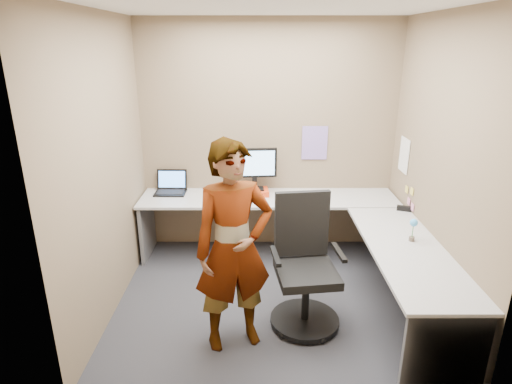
{
  "coord_description": "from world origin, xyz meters",
  "views": [
    {
      "loc": [
        -0.15,
        -3.67,
        2.44
      ],
      "look_at": [
        -0.15,
        0.25,
        1.05
      ],
      "focal_mm": 30.0,
      "sensor_mm": 36.0,
      "label": 1
    }
  ],
  "objects_px": {
    "desk": "(312,229)",
    "person": "(234,248)",
    "office_chair": "(305,274)",
    "monitor": "(255,165)"
  },
  "relations": [
    {
      "from": "monitor",
      "to": "person",
      "type": "distance_m",
      "value": 1.72
    },
    {
      "from": "person",
      "to": "desk",
      "type": "bearing_deg",
      "value": 33.88
    },
    {
      "from": "desk",
      "to": "person",
      "type": "height_order",
      "value": "person"
    },
    {
      "from": "office_chair",
      "to": "person",
      "type": "distance_m",
      "value": 0.79
    },
    {
      "from": "person",
      "to": "office_chair",
      "type": "bearing_deg",
      "value": 6.35
    },
    {
      "from": "monitor",
      "to": "desk",
      "type": "bearing_deg",
      "value": -53.91
    },
    {
      "from": "desk",
      "to": "office_chair",
      "type": "distance_m",
      "value": 0.74
    },
    {
      "from": "desk",
      "to": "monitor",
      "type": "distance_m",
      "value": 1.04
    },
    {
      "from": "monitor",
      "to": "person",
      "type": "xyz_separation_m",
      "value": [
        -0.16,
        -1.7,
        -0.2
      ]
    },
    {
      "from": "desk",
      "to": "person",
      "type": "relative_size",
      "value": 1.69
    }
  ]
}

